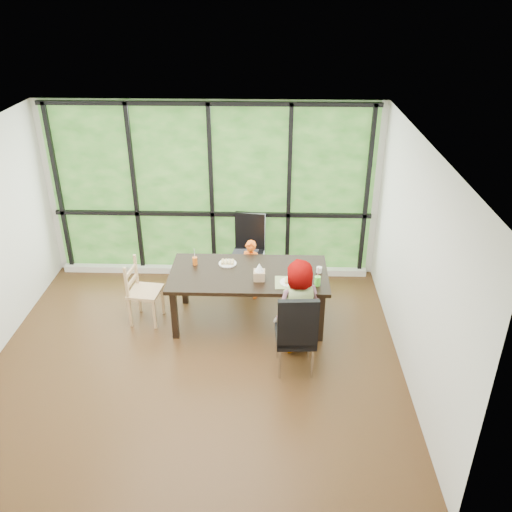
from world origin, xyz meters
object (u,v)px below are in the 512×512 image
chair_end_beech (145,292)px  plate_near (290,282)px  orange_cup (195,261)px  green_cup (317,281)px  chair_window_leather (248,251)px  child_toddler (251,269)px  white_mug (319,270)px  chair_interior_leather (296,331)px  plate_far (228,263)px  tissue_box (259,275)px  dining_table (249,297)px  child_older (297,306)px

chair_end_beech → plate_near: 1.96m
orange_cup → green_cup: (1.61, -0.50, 0.01)m
chair_window_leather → plate_near: (0.59, -1.28, 0.22)m
child_toddler → white_mug: (0.93, -0.59, 0.34)m
chair_interior_leather → orange_cup: (-1.32, 1.19, 0.26)m
child_toddler → chair_interior_leather: bearing=-46.6°
plate_near → orange_cup: orange_cup is taller
chair_end_beech → plate_far: size_ratio=3.74×
tissue_box → orange_cup: bearing=156.7°
child_toddler → plate_near: 1.07m
dining_table → green_cup: (0.88, -0.30, 0.44)m
child_older → orange_cup: size_ratio=11.56×
dining_table → tissue_box: tissue_box is taller
plate_far → chair_end_beech: bearing=-166.7°
chair_end_beech → child_toddler: (1.39, 0.66, -0.00)m
plate_far → green_cup: (1.17, -0.52, 0.05)m
plate_far → plate_near: 0.96m
chair_interior_leather → child_older: bearing=-96.5°
chair_interior_leather → child_older: size_ratio=0.87×
plate_far → white_mug: white_mug is taller
white_mug → child_toddler: bearing=147.5°
tissue_box → green_cup: bearing=-9.3°
chair_window_leather → orange_cup: 1.10m
chair_window_leather → plate_far: (-0.24, -0.81, 0.22)m
plate_far → white_mug: 1.24m
dining_table → chair_window_leather: bearing=93.3°
orange_cup → tissue_box: tissue_box is taller
child_older → plate_far: (-0.91, 0.81, 0.14)m
child_older → green_cup: 0.44m
child_toddler → plate_far: 0.58m
orange_cup → chair_end_beech: bearing=-160.5°
chair_end_beech → white_mug: (2.32, 0.07, 0.34)m
chair_interior_leather → chair_end_beech: chair_interior_leather is taller
child_toddler → plate_far: bearing=-103.2°
chair_end_beech → child_older: child_older is taller
dining_table → child_toddler: size_ratio=2.31×
child_toddler → child_older: size_ratio=0.73×
plate_far → child_toddler: bearing=53.4°
chair_interior_leather → child_toddler: (-0.59, 1.62, -0.09)m
tissue_box → white_mug: bearing=15.2°
plate_far → green_cup: size_ratio=1.95×
dining_table → tissue_box: size_ratio=14.27×
dining_table → chair_interior_leather: size_ratio=1.92×
orange_cup → chair_interior_leather: bearing=-42.1°
orange_cup → green_cup: bearing=-17.2°
dining_table → green_cup: size_ratio=16.84×
child_older → green_cup: child_older is taller
dining_table → orange_cup: size_ratio=19.45×
chair_interior_leather → plate_near: bearing=-88.8°
chair_end_beech → tissue_box: 1.59m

